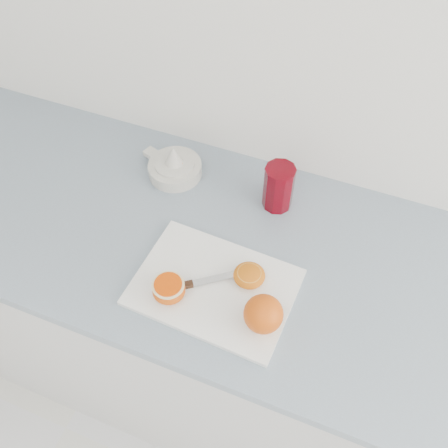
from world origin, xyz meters
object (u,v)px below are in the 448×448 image
at_px(red_tumbler, 278,188).
at_px(counter, 231,331).
at_px(half_orange, 169,289).
at_px(citrus_juicer, 174,166).
at_px(cutting_board, 214,287).

bearing_deg(red_tumbler, counter, -107.94).
distance_m(counter, half_orange, 0.52).
distance_m(counter, citrus_juicer, 0.55).
bearing_deg(half_orange, cutting_board, 35.09).
bearing_deg(counter, cutting_board, -89.36).
relative_size(cutting_board, red_tumbler, 2.79).
relative_size(cutting_board, half_orange, 4.83).
height_order(counter, citrus_juicer, citrus_juicer).
xyz_separation_m(cutting_board, red_tumbler, (0.05, 0.29, 0.05)).
height_order(half_orange, citrus_juicer, citrus_juicer).
height_order(cutting_board, red_tumbler, red_tumbler).
relative_size(counter, red_tumbler, 20.81).
bearing_deg(cutting_board, counter, 90.64).
distance_m(cutting_board, half_orange, 0.10).
distance_m(cutting_board, red_tumbler, 0.30).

